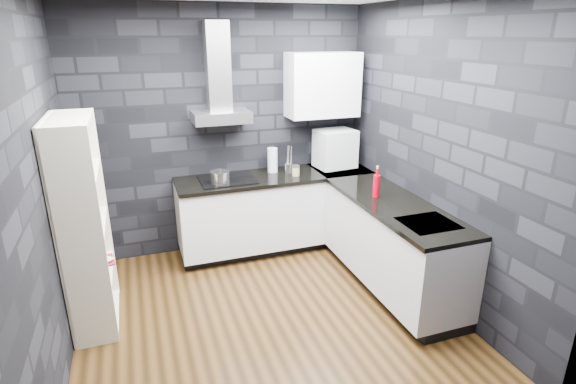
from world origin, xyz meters
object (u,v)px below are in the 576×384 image
appliance_garage (335,149)px  fruit_bowl (83,226)px  bookshelf (84,226)px  utensil_crock (289,168)px  storage_jar (296,171)px  pot (220,178)px  glass_vase (272,160)px  red_bottle (376,186)px

appliance_garage → fruit_bowl: (-2.67, -0.95, -0.19)m
bookshelf → fruit_bowl: (0.00, -0.09, 0.04)m
appliance_garage → fruit_bowl: bearing=-166.0°
fruit_bowl → utensil_crock: bearing=23.4°
storage_jar → bookshelf: size_ratio=0.06×
bookshelf → pot: bearing=44.0°
pot → storage_jar: pot is taller
glass_vase → appliance_garage: bearing=-4.7°
glass_vase → utensil_crock: bearing=-35.9°
pot → storage_jar: size_ratio=1.93×
pot → fruit_bowl: (-1.27, -0.78, -0.03)m
bookshelf → fruit_bowl: 0.09m
pot → bookshelf: bearing=-151.5°
appliance_garage → red_bottle: size_ratio=2.00×
storage_jar → red_bottle: 1.03m
utensil_crock → appliance_garage: appliance_garage is taller
bookshelf → appliance_garage: bearing=33.5°
utensil_crock → bookshelf: 2.24m
appliance_garage → fruit_bowl: 2.84m
pot → red_bottle: bearing=-33.1°
glass_vase → pot: bearing=-159.8°
fruit_bowl → bookshelf: bearing=90.0°
fruit_bowl → pot: bearing=31.4°
storage_jar → utensil_crock: size_ratio=0.87×
utensil_crock → bookshelf: (-2.08, -0.82, -0.06)m
pot → fruit_bowl: 1.49m
utensil_crock → red_bottle: 1.14m
pot → glass_vase: bearing=20.2°
appliance_garage → glass_vase: bearing=169.6°
appliance_garage → bookshelf: bearing=-167.6°
pot → appliance_garage: 1.42m
glass_vase → fruit_bowl: size_ratio=1.39×
appliance_garage → pot: bearing=-178.4°
storage_jar → fruit_bowl: bearing=-159.5°
storage_jar → fruit_bowl: storage_jar is taller
storage_jar → appliance_garage: 0.60m
glass_vase → storage_jar: (0.20, -0.22, -0.09)m
bookshelf → fruit_bowl: bearing=-74.5°
storage_jar → red_bottle: red_bottle is taller
pot → utensil_crock: size_ratio=1.69×
glass_vase → red_bottle: 1.32m
storage_jar → bookshelf: 2.24m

